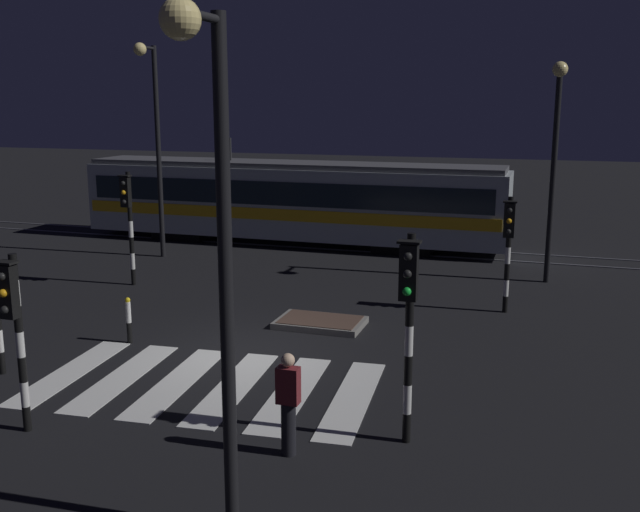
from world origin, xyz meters
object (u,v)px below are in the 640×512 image
(traffic_light_corner_far_left, at_px, (128,211))
(tram, at_px, (290,200))
(traffic_light_corner_near_right, at_px, (409,308))
(street_lamp_near_kerb, at_px, (214,218))
(traffic_light_corner_far_right, at_px, (509,238))
(street_lamp_trackside_right, at_px, (555,145))
(pedestrian_waiting_at_kerb, at_px, (288,403))
(bollard_island_edge, at_px, (129,320))
(traffic_light_kerb_mid_left, at_px, (14,318))
(street_lamp_trackside_left, at_px, (154,126))

(traffic_light_corner_far_left, bearing_deg, tram, 73.63)
(traffic_light_corner_near_right, bearing_deg, street_lamp_near_kerb, -115.64)
(traffic_light_corner_far_right, distance_m, street_lamp_trackside_right, 4.40)
(traffic_light_corner_near_right, xyz_separation_m, pedestrian_waiting_at_kerb, (-1.72, -0.93, -1.46))
(traffic_light_corner_far_right, height_order, traffic_light_corner_near_right, traffic_light_corner_near_right)
(street_lamp_trackside_right, xyz_separation_m, bollard_island_edge, (-9.23, -8.93, -3.73))
(street_lamp_near_kerb, height_order, bollard_island_edge, street_lamp_near_kerb)
(traffic_light_kerb_mid_left, bearing_deg, street_lamp_near_kerb, -21.79)
(traffic_light_corner_far_left, height_order, street_lamp_trackside_right, street_lamp_trackside_right)
(traffic_light_corner_far_left, distance_m, traffic_light_kerb_mid_left, 10.21)
(traffic_light_corner_far_left, bearing_deg, bollard_island_edge, -58.36)
(bollard_island_edge, bearing_deg, street_lamp_trackside_right, 44.05)
(traffic_light_corner_near_right, relative_size, street_lamp_near_kerb, 0.54)
(street_lamp_trackside_left, bearing_deg, street_lamp_near_kerb, -57.29)
(tram, bearing_deg, street_lamp_trackside_left, -131.67)
(street_lamp_near_kerb, bearing_deg, street_lamp_trackside_left, 122.71)
(street_lamp_near_kerb, relative_size, bollard_island_edge, 5.96)
(traffic_light_corner_far_right, height_order, traffic_light_corner_far_left, traffic_light_corner_far_left)
(traffic_light_corner_far_left, relative_size, traffic_light_kerb_mid_left, 1.12)
(traffic_light_corner_near_right, height_order, tram, tram)
(pedestrian_waiting_at_kerb, bearing_deg, traffic_light_corner_far_right, 73.50)
(traffic_light_corner_far_right, height_order, traffic_light_kerb_mid_left, traffic_light_corner_far_right)
(traffic_light_corner_near_right, distance_m, pedestrian_waiting_at_kerb, 2.44)
(traffic_light_corner_near_right, distance_m, tram, 17.59)
(pedestrian_waiting_at_kerb, height_order, bollard_island_edge, pedestrian_waiting_at_kerb)
(street_lamp_trackside_right, height_order, pedestrian_waiting_at_kerb, street_lamp_trackside_right)
(street_lamp_trackside_left, xyz_separation_m, pedestrian_waiting_at_kerb, (9.69, -12.65, -3.85))
(street_lamp_trackside_right, relative_size, tram, 0.39)
(traffic_light_kerb_mid_left, bearing_deg, traffic_light_corner_far_right, 53.55)
(street_lamp_near_kerb, bearing_deg, traffic_light_corner_far_left, 126.82)
(pedestrian_waiting_at_kerb, bearing_deg, street_lamp_near_kerb, -88.80)
(traffic_light_corner_far_left, xyz_separation_m, pedestrian_waiting_at_kerb, (8.43, -8.80, -1.44))
(traffic_light_corner_far_right, bearing_deg, traffic_light_corner_near_right, -97.04)
(traffic_light_kerb_mid_left, distance_m, bollard_island_edge, 5.00)
(bollard_island_edge, bearing_deg, traffic_light_kerb_mid_left, -79.36)
(traffic_light_corner_far_left, xyz_separation_m, street_lamp_near_kerb, (8.48, -11.33, 1.93))
(traffic_light_corner_far_right, bearing_deg, traffic_light_corner_far_left, -177.57)
(traffic_light_corner_far_right, height_order, street_lamp_trackside_right, street_lamp_trackside_right)
(traffic_light_corner_far_left, bearing_deg, street_lamp_trackside_right, 18.80)
(traffic_light_corner_near_right, height_order, street_lamp_near_kerb, street_lamp_near_kerb)
(street_lamp_trackside_right, bearing_deg, street_lamp_near_kerb, -103.44)
(street_lamp_near_kerb, relative_size, pedestrian_waiting_at_kerb, 3.87)
(bollard_island_edge, bearing_deg, tram, 92.86)
(traffic_light_corner_far_right, distance_m, traffic_light_corner_near_right, 8.40)
(traffic_light_kerb_mid_left, distance_m, street_lamp_trackside_left, 14.51)
(traffic_light_corner_near_right, xyz_separation_m, tram, (-7.83, 15.74, -0.59))
(street_lamp_near_kerb, distance_m, pedestrian_waiting_at_kerb, 4.21)
(street_lamp_trackside_left, bearing_deg, tram, 48.33)
(traffic_light_corner_far_left, relative_size, bollard_island_edge, 3.16)
(traffic_light_corner_near_right, xyz_separation_m, street_lamp_near_kerb, (-1.66, -3.46, 1.90))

